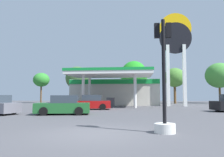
{
  "coord_description": "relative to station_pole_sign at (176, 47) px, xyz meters",
  "views": [
    {
      "loc": [
        1.55,
        -8.17,
        1.42
      ],
      "look_at": [
        -1.24,
        16.54,
        3.26
      ],
      "focal_mm": 35.74,
      "sensor_mm": 36.0,
      "label": 1
    }
  ],
  "objects": [
    {
      "name": "tree_2",
      "position": [
        -5.51,
        10.89,
        -2.74
      ],
      "size": [
        4.73,
        4.73,
        7.48
      ],
      "color": "brown",
      "rests_on": "ground"
    },
    {
      "name": "car_3",
      "position": [
        -10.31,
        -13.18,
        -6.99
      ],
      "size": [
        4.13,
        2.34,
        1.39
      ],
      "color": "black",
      "rests_on": "ground"
    },
    {
      "name": "tree_0",
      "position": [
        -22.14,
        9.44,
        -3.5
      ],
      "size": [
        2.9,
        2.9,
        5.39
      ],
      "color": "brown",
      "rests_on": "ground"
    },
    {
      "name": "ground_plane",
      "position": [
        -6.51,
        -20.79,
        -7.62
      ],
      "size": [
        90.0,
        90.0,
        0.0
      ],
      "primitive_type": "plane",
      "color": "#47474C",
      "rests_on": "ground"
    },
    {
      "name": "tree_1",
      "position": [
        -15.77,
        10.3,
        -3.14
      ],
      "size": [
        4.13,
        4.13,
        6.56
      ],
      "color": "brown",
      "rests_on": "ground"
    },
    {
      "name": "traffic_signal_0",
      "position": [
        -3.95,
        -20.34,
        -6.28
      ],
      "size": [
        0.79,
        0.79,
        4.33
      ],
      "color": "silver",
      "rests_on": "ground"
    },
    {
      "name": "station_pole_sign",
      "position": [
        0.0,
        0.0,
        0.0
      ],
      "size": [
        4.07,
        0.56,
        12.0
      ],
      "color": "white",
      "rests_on": "ground"
    },
    {
      "name": "tree_3",
      "position": [
        1.23,
        8.68,
        -3.36
      ],
      "size": [
        3.42,
        3.42,
        5.88
      ],
      "color": "brown",
      "rests_on": "ground"
    },
    {
      "name": "tree_4",
      "position": [
        8.99,
        10.7,
        -2.89
      ],
      "size": [
        4.59,
        4.59,
        6.89
      ],
      "color": "brown",
      "rests_on": "ground"
    },
    {
      "name": "gas_station",
      "position": [
        -8.07,
        2.42,
        -5.54
      ],
      "size": [
        12.15,
        12.12,
        4.32
      ],
      "color": "beige",
      "rests_on": "ground"
    },
    {
      "name": "car_2",
      "position": [
        -9.49,
        -7.39,
        -6.99
      ],
      "size": [
        4.12,
        2.22,
        1.41
      ],
      "color": "black",
      "rests_on": "ground"
    }
  ]
}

